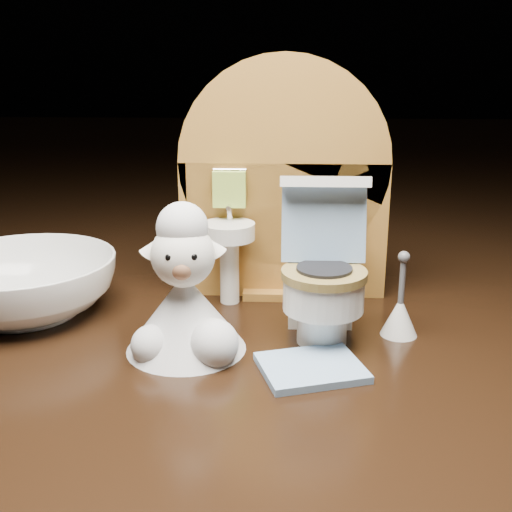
{
  "coord_description": "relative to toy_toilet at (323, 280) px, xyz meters",
  "views": [
    {
      "loc": [
        0.0,
        -0.33,
        0.15
      ],
      "look_at": [
        -0.01,
        -0.0,
        0.05
      ],
      "focal_mm": 45.0,
      "sensor_mm": 36.0,
      "label": 1
    }
  ],
  "objects": [
    {
      "name": "toy_toilet",
      "position": [
        0.0,
        0.0,
        0.0
      ],
      "size": [
        0.05,
        0.06,
        0.09
      ],
      "rotation": [
        0.0,
        0.0,
        0.0
      ],
      "color": "white",
      "rests_on": "ground"
    },
    {
      "name": "ceramic_bowl",
      "position": [
        -0.18,
        0.02,
        -0.02
      ],
      "size": [
        0.12,
        0.12,
        0.03
      ],
      "primitive_type": "imported",
      "rotation": [
        0.0,
        0.0,
        0.08
      ],
      "color": "white",
      "rests_on": "ground"
    },
    {
      "name": "backdrop_panel",
      "position": [
        -0.02,
        0.06,
        0.03
      ],
      "size": [
        0.13,
        0.05,
        0.15
      ],
      "color": "#A8712B",
      "rests_on": "ground"
    },
    {
      "name": "plush_lamb",
      "position": [
        -0.07,
        -0.02,
        -0.0
      ],
      "size": [
        0.06,
        0.06,
        0.08
      ],
      "rotation": [
        0.0,
        0.0,
        0.1
      ],
      "color": "silver",
      "rests_on": "ground"
    },
    {
      "name": "bath_mat",
      "position": [
        -0.01,
        -0.04,
        -0.03
      ],
      "size": [
        0.06,
        0.05,
        0.0
      ],
      "primitive_type": "cube",
      "rotation": [
        0.0,
        0.0,
        0.3
      ],
      "color": "#80A4CA",
      "rests_on": "ground"
    },
    {
      "name": "toilet_brush",
      "position": [
        0.04,
        0.0,
        -0.02
      ],
      "size": [
        0.02,
        0.02,
        0.05
      ],
      "color": "white",
      "rests_on": "ground"
    }
  ]
}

